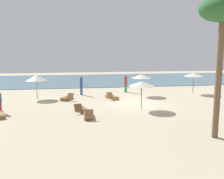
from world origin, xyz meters
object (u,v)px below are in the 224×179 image
umbrella_0 (194,75)px  umbrella_2 (36,78)px  umbrella_3 (141,76)px  lounger_6 (81,109)px  lounger_0 (67,98)px  lounger_3 (112,97)px  person_0 (81,85)px  surfboard (216,98)px  palm_0 (223,15)px  person_2 (126,84)px  umbrella_1 (142,84)px  lounger_5 (88,115)px

umbrella_0 → umbrella_2: bearing=-178.2°
umbrella_3 → lounger_6: umbrella_3 is taller
umbrella_2 → lounger_0: 3.53m
lounger_0 → lounger_3: bearing=-1.9°
person_0 → surfboard: (12.89, -3.53, -0.96)m
lounger_0 → umbrella_3: bearing=9.3°
umbrella_0 → person_0: size_ratio=1.14×
umbrella_2 → lounger_3: bearing=-9.2°
lounger_6 → surfboard: size_ratio=0.92×
person_0 → palm_0: 16.18m
lounger_0 → lounger_6: bearing=-76.2°
lounger_3 → person_0: size_ratio=0.92×
umbrella_3 → person_2: umbrella_3 is taller
umbrella_2 → umbrella_3: (10.22, 0.21, -0.03)m
lounger_6 → person_2: 9.57m
lounger_3 → palm_0: (3.92, -11.18, 6.18)m
umbrella_1 → umbrella_2: bearing=147.7°
umbrella_2 → umbrella_3: bearing=1.2°
umbrella_0 → umbrella_3: bearing=-177.2°
umbrella_0 → palm_0: (-5.04, -12.80, 4.34)m
umbrella_0 → surfboard: (1.13, -2.63, -1.98)m
lounger_3 → lounger_5: (-2.55, -6.35, 0.01)m
umbrella_0 → umbrella_3: (-5.75, -0.28, -0.05)m
lounger_3 → umbrella_2: bearing=170.8°
umbrella_3 → surfboard: (6.88, -2.35, -1.93)m
lounger_0 → lounger_3: size_ratio=1.01×
umbrella_2 → umbrella_1: bearing=-32.3°
surfboard → palm_0: bearing=-121.2°
umbrella_2 → lounger_3: (7.01, -1.14, -1.83)m
umbrella_3 → lounger_3: size_ratio=1.23×
umbrella_0 → lounger_5: bearing=-145.3°
umbrella_1 → person_0: bearing=123.1°
palm_0 → umbrella_2: bearing=131.6°
person_2 → lounger_0: bearing=-151.1°
lounger_5 → surfboard: 13.72m
surfboard → lounger_6: bearing=-165.2°
lounger_3 → lounger_6: (-3.03, -4.48, -0.00)m
umbrella_3 → lounger_6: (-6.24, -5.82, -1.79)m
umbrella_1 → lounger_6: umbrella_1 is taller
umbrella_1 → lounger_0: bearing=142.4°
lounger_6 → person_2: person_2 is taller
umbrella_3 → lounger_3: umbrella_3 is taller
umbrella_2 → palm_0: 17.04m
lounger_0 → person_0: 2.87m
lounger_0 → palm_0: bearing=-54.4°
lounger_3 → lounger_0: bearing=178.1°
umbrella_0 → person_0: bearing=175.6°
umbrella_2 → lounger_0: size_ratio=1.27×
umbrella_1 → lounger_6: (-4.73, -0.10, -1.84)m
surfboard → umbrella_0: bearing=113.2°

